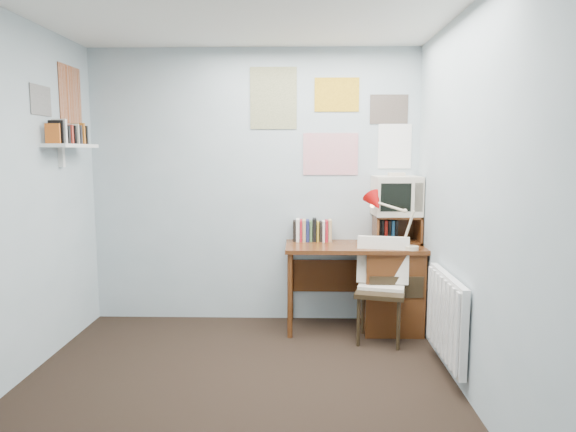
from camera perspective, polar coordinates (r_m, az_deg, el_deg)
name	(u,v)px	position (r m, az deg, el deg)	size (l,w,h in m)	color
ground	(230,410)	(3.39, -6.42, -20.60)	(3.50, 3.50, 0.00)	black
back_wall	(254,187)	(4.75, -3.77, 3.26)	(3.00, 0.02, 2.50)	#ADBCC6
right_wall	(486,209)	(3.17, 21.17, 0.78)	(0.02, 3.50, 2.50)	#ADBCC6
desk	(384,284)	(4.66, 10.64, -7.47)	(1.20, 0.55, 0.76)	#532A13
desk_chair	(381,292)	(4.34, 10.25, -8.35)	(0.43, 0.41, 0.84)	black
desk_lamp	(412,224)	(4.37, 13.62, -0.91)	(0.30, 0.26, 0.43)	red
tv_riser	(397,229)	(4.69, 12.00, -1.42)	(0.40, 0.30, 0.25)	#532A13
crt_tv	(396,194)	(4.67, 11.92, 2.43)	(0.40, 0.37, 0.38)	beige
book_row	(326,229)	(4.69, 4.24, -1.47)	(0.60, 0.14, 0.22)	#532A13
radiator	(447,317)	(3.84, 17.22, -10.65)	(0.09, 0.80, 0.60)	white
wall_shelf	(71,146)	(4.46, -22.98, 7.20)	(0.20, 0.62, 0.24)	white
posters_back	(331,121)	(4.72, 4.79, 10.51)	(1.20, 0.01, 0.90)	white
posters_left	(56,97)	(4.52, -24.34, 11.96)	(0.01, 0.70, 0.60)	white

